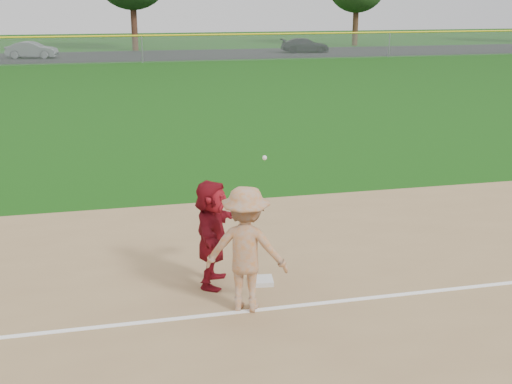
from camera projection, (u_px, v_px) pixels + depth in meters
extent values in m
plane|color=#13450D|center=(275.00, 287.00, 11.22)|extent=(160.00, 160.00, 0.00)
cube|color=white|center=(287.00, 307.00, 10.47)|extent=(60.00, 0.10, 0.01)
cube|color=black|center=(139.00, 56.00, 54.08)|extent=(120.00, 10.00, 0.01)
cube|color=silver|center=(262.00, 281.00, 11.34)|extent=(0.42, 0.42, 0.08)
imported|color=maroon|center=(212.00, 233.00, 11.05)|extent=(1.07, 1.85, 1.90)
imported|color=slate|center=(32.00, 50.00, 51.65)|extent=(4.18, 2.09, 1.31)
imported|color=black|center=(305.00, 45.00, 56.86)|extent=(4.43, 2.12, 1.25)
imported|color=gray|center=(246.00, 249.00, 10.15)|extent=(1.52, 1.20, 2.06)
sphere|color=silver|center=(265.00, 158.00, 10.09)|extent=(0.07, 0.07, 0.07)
plane|color=#999EA0|center=(142.00, 49.00, 48.20)|extent=(110.00, 0.00, 110.00)
cylinder|color=yellow|center=(141.00, 36.00, 47.91)|extent=(110.00, 0.12, 0.12)
cylinder|color=gray|center=(142.00, 49.00, 48.20)|extent=(0.08, 0.08, 2.00)
cylinder|color=gray|center=(389.00, 45.00, 52.46)|extent=(0.08, 0.08, 2.00)
cylinder|color=#3B2115|center=(134.00, 28.00, 58.61)|extent=(0.56, 0.56, 4.10)
cylinder|color=#3A2615|center=(355.00, 27.00, 64.57)|extent=(0.56, 0.56, 3.64)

